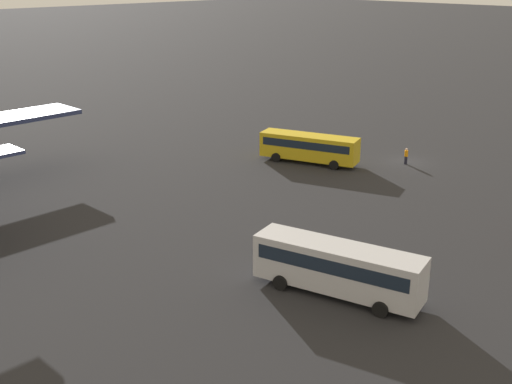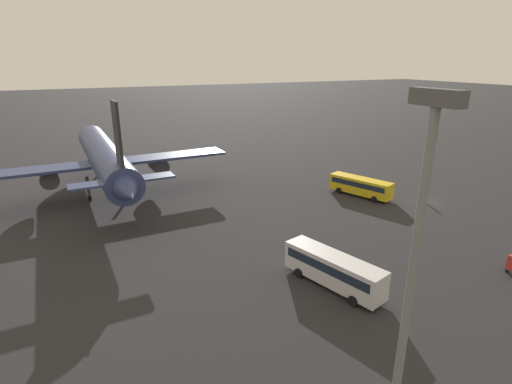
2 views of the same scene
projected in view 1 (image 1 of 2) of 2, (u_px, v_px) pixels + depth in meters
ground_plane at (407, 162)px, 69.53m from camera, size 600.00×600.00×0.00m
shuttle_bus_near at (309, 146)px, 68.75m from camera, size 10.84×6.03×3.06m
shuttle_bus_far at (338, 266)px, 40.75m from camera, size 11.32×5.42×3.37m
worker_person at (406, 156)px, 68.57m from camera, size 0.38×0.38×1.74m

